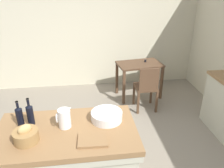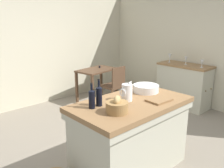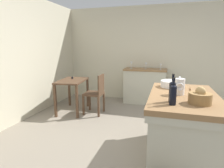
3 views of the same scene
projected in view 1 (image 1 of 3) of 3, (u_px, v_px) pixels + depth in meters
ground_plane at (93, 159)px, 3.19m from camera, size 6.76×6.76×0.00m
wall_back at (85, 31)px, 4.98m from camera, size 5.32×0.12×2.60m
island_table at (69, 161)px, 2.48m from camera, size 1.46×0.84×0.92m
writing_desk at (139, 69)px, 4.67m from camera, size 0.97×0.68×0.81m
wooden_chair at (147, 87)px, 4.20m from camera, size 0.40×0.40×0.91m
pitcher at (64, 118)px, 2.31m from camera, size 0.17×0.13×0.25m
wash_bowl at (107, 116)px, 2.46m from camera, size 0.35×0.35×0.10m
bread_basket at (26, 135)px, 2.11m from camera, size 0.24×0.24×0.19m
cutting_board at (93, 140)px, 2.14m from camera, size 0.30×0.22×0.02m
wine_bottle_dark at (30, 114)px, 2.34m from camera, size 0.07×0.07×0.31m
wine_bottle_amber at (19, 116)px, 2.33m from camera, size 0.07×0.07×0.29m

